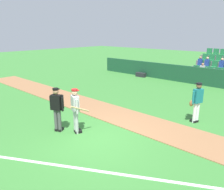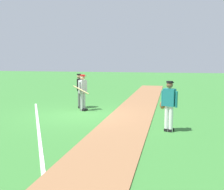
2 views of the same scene
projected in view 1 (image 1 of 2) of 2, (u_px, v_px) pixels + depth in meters
name	position (u px, v px, depth m)	size (l,w,h in m)	color
ground_plane	(97.00, 138.00, 8.09)	(80.00, 80.00, 0.00)	#387A33
infield_dirt_path	(134.00, 120.00, 9.71)	(28.00, 1.92, 0.03)	#936642
foul_line_chalk	(162.00, 180.00, 5.79)	(12.00, 0.10, 0.01)	white
dugout_fence	(208.00, 77.00, 15.77)	(20.00, 0.16, 1.31)	#19472D
stadium_bleachers	(219.00, 72.00, 17.37)	(3.90, 3.80, 2.45)	slate
batter_grey_jersey	(76.00, 109.00, 8.30)	(0.61, 0.80, 1.76)	#B2B2B2
umpire_home_plate	(57.00, 107.00, 8.44)	(0.55, 0.42, 1.76)	#4C4C4C
runner_teal_jersey	(197.00, 101.00, 9.27)	(0.42, 0.62, 1.76)	white
equipment_bag	(141.00, 75.00, 19.19)	(0.90, 0.36, 0.36)	#232328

